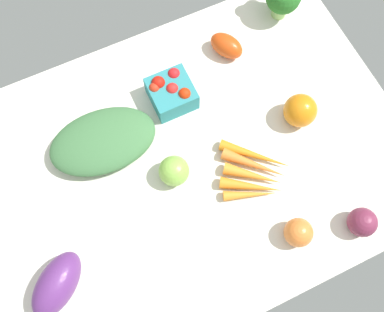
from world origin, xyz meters
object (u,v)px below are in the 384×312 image
Objects in this scene: berry_basket at (171,92)px; bell_pepper_orange at (300,111)px; carrot_bunch at (253,173)px; red_onion_center at (362,222)px; roma_tomato at (226,46)px; heirloom_tomato_green at (174,171)px; leafy_greens_clump at (103,141)px; heirloom_tomato_orange at (298,232)px; eggplant at (57,284)px.

berry_basket is 31.54cm from bell_pepper_orange.
red_onion_center is at bearing -52.16° from carrot_bunch.
red_onion_center is 0.35× the size of carrot_bunch.
berry_basket is at bearing -99.84° from roma_tomato.
heirloom_tomato_green is (-33.64, -0.82, -0.52)cm from bell_pepper_orange.
heirloom_tomato_green is at bearing -49.10° from leafy_greens_clump.
heirloom_tomato_green is at bearing 139.11° from red_onion_center.
carrot_bunch is at bearing 97.54° from heirloom_tomato_orange.
bell_pepper_orange reaches higher than leafy_greens_clump.
bell_pepper_orange reaches higher than berry_basket.
heirloom_tomato_orange is 0.90× the size of heirloom_tomato_green.
berry_basket is 1.45× the size of heirloom_tomato_green.
bell_pepper_orange is (25.94, -17.94, 0.60)cm from berry_basket.
bell_pepper_orange is at bearing 88.38° from red_onion_center.
roma_tomato is (26.24, 25.31, -0.78)cm from heirloom_tomato_green.
eggplant is (-51.39, 12.01, 0.72)cm from heirloom_tomato_orange.
bell_pepper_orange is 25.62cm from roma_tomato.
leafy_greens_clump is at bearing -166.87° from eggplant.
berry_basket is 0.72× the size of eggplant.
heirloom_tomato_green is 0.38× the size of carrot_bunch.
carrot_bunch is (-16.11, 20.74, -1.89)cm from red_onion_center.
leafy_greens_clump is at bearing 163.93° from bell_pepper_orange.
bell_pepper_orange reaches higher than carrot_bunch.
heirloom_tomato_orange is at bearing 127.60° from eggplant.
berry_basket reaches higher than red_onion_center.
roma_tomato is at bearing 43.97° from heirloom_tomato_green.
heirloom_tomato_green is (-32.81, 28.41, 0.29)cm from red_onion_center.
roma_tomato is at bearing 81.62° from heirloom_tomato_orange.
berry_basket is at bearing 145.33° from bell_pepper_orange.
eggplant is at bearing -86.62° from roma_tomato.
red_onion_center is 61.80cm from leafy_greens_clump.
red_onion_center is 0.26× the size of leafy_greens_clump.
bell_pepper_orange reaches higher than eggplant.
red_onion_center reaches higher than carrot_bunch.
red_onion_center is 0.72× the size of roma_tomato.
heirloom_tomato_green reaches higher than leafy_greens_clump.
eggplant reaches higher than berry_basket.
eggplant is 1.58× the size of roma_tomato.
eggplant reaches higher than leafy_greens_clump.
berry_basket is at bearing 13.48° from leafy_greens_clump.
red_onion_center is at bearing -91.62° from bell_pepper_orange.
red_onion_center is 14.47cm from heirloom_tomato_orange.
heirloom_tomato_green reaches higher than roma_tomato.
heirloom_tomato_orange reaches higher than roma_tomato.
berry_basket is 20.28cm from heirloom_tomato_green.
leafy_greens_clump is 40.00cm from roma_tomato.
leafy_greens_clump reaches higher than carrot_bunch.
roma_tomato is at bearing 106.81° from bell_pepper_orange.
red_onion_center is at bearing -16.13° from heirloom_tomato_orange.
heirloom_tomato_orange is 16.97cm from carrot_bunch.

